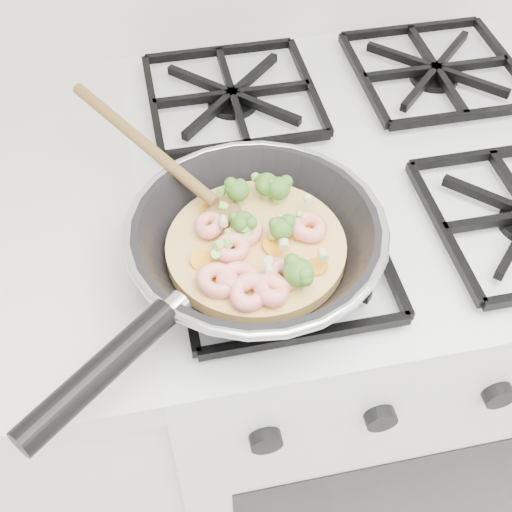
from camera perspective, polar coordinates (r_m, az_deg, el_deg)
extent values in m
cube|color=silver|center=(1.24, 6.73, -7.81)|extent=(0.60, 0.60, 0.90)
cube|color=black|center=(0.89, 9.40, 8.52)|extent=(0.56, 0.56, 0.02)
torus|color=#B8B8BF|center=(0.70, 0.00, 2.30)|extent=(0.28, 0.28, 0.01)
cylinder|color=black|center=(0.61, -13.12, -9.58)|extent=(0.15, 0.13, 0.03)
cylinder|color=#EBBE66|center=(0.72, 0.00, 0.66)|extent=(0.19, 0.19, 0.02)
ellipsoid|color=brown|center=(0.74, -2.83, 3.60)|extent=(0.05, 0.05, 0.01)
cylinder|color=brown|center=(0.79, -9.49, 9.39)|extent=(0.15, 0.20, 0.05)
torus|color=#FFAA96|center=(0.70, -2.04, 0.68)|extent=(0.05, 0.06, 0.02)
torus|color=#FFAA96|center=(0.68, -1.54, -1.81)|extent=(0.05, 0.05, 0.02)
torus|color=#FFAA96|center=(0.72, 4.51, 2.38)|extent=(0.06, 0.06, 0.02)
torus|color=#FFAA96|center=(0.67, -3.25, -2.06)|extent=(0.06, 0.06, 0.02)
torus|color=#FFAA96|center=(0.72, -0.86, 2.11)|extent=(0.06, 0.06, 0.02)
torus|color=#FFAA96|center=(0.67, 1.33, -2.81)|extent=(0.05, 0.05, 0.03)
torus|color=#FFAA96|center=(0.66, -0.58, -3.04)|extent=(0.06, 0.06, 0.03)
torus|color=#FFAA96|center=(0.68, 2.24, -1.66)|extent=(0.06, 0.06, 0.02)
torus|color=#FFAA96|center=(0.72, -3.94, 2.60)|extent=(0.04, 0.04, 0.02)
torus|color=#FFAA96|center=(0.72, 4.37, 2.46)|extent=(0.04, 0.05, 0.02)
ellipsoid|color=#4D862B|center=(0.75, 0.92, 6.02)|extent=(0.03, 0.03, 0.03)
ellipsoid|color=#4D862B|center=(0.71, -1.11, 2.81)|extent=(0.03, 0.03, 0.03)
ellipsoid|color=#4D862B|center=(0.67, 3.62, -1.42)|extent=(0.04, 0.04, 0.03)
ellipsoid|color=#4D862B|center=(0.71, 2.15, 2.32)|extent=(0.03, 0.03, 0.03)
ellipsoid|color=#4D862B|center=(0.75, -1.54, 5.52)|extent=(0.03, 0.03, 0.02)
ellipsoid|color=#4D862B|center=(0.75, 1.90, 5.68)|extent=(0.03, 0.03, 0.03)
cylinder|color=orange|center=(0.75, -3.94, 3.73)|extent=(0.03, 0.03, 0.01)
cylinder|color=orange|center=(0.70, -4.57, -0.39)|extent=(0.04, 0.04, 0.00)
cylinder|color=orange|center=(0.73, 3.83, 2.43)|extent=(0.03, 0.03, 0.01)
cylinder|color=orange|center=(0.70, 5.06, -0.89)|extent=(0.03, 0.03, 0.01)
cylinder|color=orange|center=(0.68, -3.36, -2.31)|extent=(0.04, 0.04, 0.01)
cylinder|color=orange|center=(0.70, -3.90, -0.78)|extent=(0.03, 0.03, 0.00)
cylinder|color=orange|center=(0.74, -3.36, 2.83)|extent=(0.04, 0.04, 0.01)
cylinder|color=orange|center=(0.70, -2.92, -0.02)|extent=(0.03, 0.03, 0.01)
cylinder|color=orange|center=(0.71, 1.54, 0.85)|extent=(0.03, 0.03, 0.01)
cylinder|color=orange|center=(0.73, 3.60, 1.96)|extent=(0.03, 0.03, 0.01)
cylinder|color=orange|center=(0.70, 3.19, -0.65)|extent=(0.03, 0.03, 0.01)
cylinder|color=#8ECA51|center=(0.72, 3.65, 3.51)|extent=(0.01, 0.01, 0.01)
cylinder|color=#8ECA51|center=(0.75, 2.04, 5.44)|extent=(0.01, 0.01, 0.01)
cylinder|color=beige|center=(0.71, 2.07, 3.05)|extent=(0.01, 0.01, 0.01)
cylinder|color=#8ECA51|center=(0.71, -0.53, 2.09)|extent=(0.01, 0.01, 0.01)
cylinder|color=#8ECA51|center=(0.69, -3.21, 0.91)|extent=(0.01, 0.01, 0.01)
cylinder|color=#8ECA51|center=(0.69, -2.39, 1.11)|extent=(0.01, 0.01, 0.01)
cylinder|color=#8ECA51|center=(0.70, -0.84, 2.38)|extent=(0.01, 0.01, 0.01)
cylinder|color=#8ECA51|center=(0.71, -2.26, 1.87)|extent=(0.01, 0.01, 0.01)
cylinder|color=#8ECA51|center=(0.75, -2.96, 5.40)|extent=(0.01, 0.01, 0.01)
cylinder|color=#8ECA51|center=(0.71, -0.77, 1.82)|extent=(0.01, 0.01, 0.01)
cylinder|color=beige|center=(0.71, -2.74, 2.93)|extent=(0.01, 0.01, 0.01)
cylinder|color=beige|center=(0.67, 1.09, -1.11)|extent=(0.01, 0.01, 0.01)
cylinder|color=#8ECA51|center=(0.75, -0.04, 6.61)|extent=(0.01, 0.01, 0.01)
cylinder|color=beige|center=(0.74, 4.41, 4.74)|extent=(0.01, 0.01, 0.01)
cylinder|color=#8ECA51|center=(0.71, 1.58, 1.79)|extent=(0.01, 0.01, 0.01)
cylinder|color=#8ECA51|center=(0.69, -2.90, 0.76)|extent=(0.01, 0.01, 0.01)
cylinder|color=beige|center=(0.68, 5.64, 0.10)|extent=(0.01, 0.01, 0.01)
cylinder|color=#8ECA51|center=(0.73, -2.78, 4.22)|extent=(0.01, 0.01, 0.01)
cylinder|color=beige|center=(0.67, 1.12, -0.32)|extent=(0.01, 0.01, 0.01)
cylinder|color=#8ECA51|center=(0.69, -3.46, 0.09)|extent=(0.01, 0.01, 0.01)
cylinder|color=beige|center=(0.69, 2.35, 0.96)|extent=(0.01, 0.01, 0.01)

